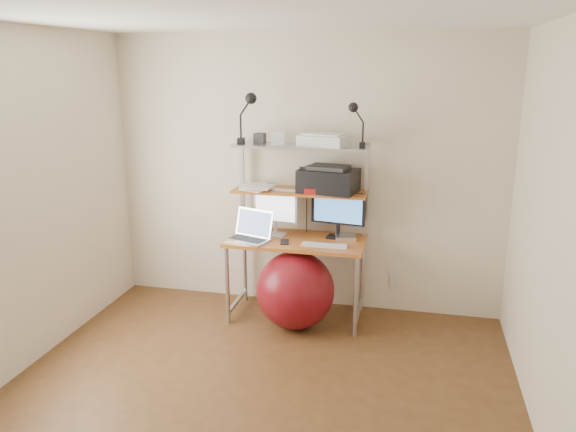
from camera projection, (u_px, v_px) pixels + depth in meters
name	position (u px, v px, depth m)	size (l,w,h in m)	color
room	(247.00, 228.00, 3.43)	(3.60, 3.60, 3.60)	brown
computer_desk	(298.00, 214.00, 4.92)	(1.20, 0.60, 1.57)	#C36625
wall_outlet	(394.00, 280.00, 5.17)	(0.08, 0.01, 0.12)	silver
monitor_silver	(275.00, 209.00, 4.98)	(0.41, 0.17, 0.46)	silver
monitor_black	(338.00, 211.00, 4.91)	(0.48, 0.16, 0.49)	black
laptop	(251.00, 233.00, 4.90)	(0.45, 0.40, 0.32)	silver
keyboard	(324.00, 245.00, 4.73)	(0.39, 0.11, 0.01)	silver
mouse	(342.00, 246.00, 4.69)	(0.08, 0.05, 0.02)	silver
mac_mini	(345.00, 237.00, 4.93)	(0.18, 0.18, 0.03)	silver
phone	(285.00, 242.00, 4.82)	(0.07, 0.13, 0.01)	black
printer	(328.00, 180.00, 4.85)	(0.54, 0.41, 0.23)	black
nas_cube	(307.00, 180.00, 4.87)	(0.14, 0.14, 0.21)	black
red_box	(315.00, 191.00, 4.80)	(0.18, 0.12, 0.05)	#AE1C1B
scanner	(324.00, 140.00, 4.76)	(0.45, 0.35, 0.10)	silver
box_white	(278.00, 138.00, 4.82)	(0.11, 0.09, 0.13)	silver
box_grey	(260.00, 138.00, 4.90)	(0.09, 0.09, 0.09)	#2C2D2F
clip_lamp_left	(249.00, 107.00, 4.76)	(0.18, 0.10, 0.44)	black
clip_lamp_right	(355.00, 115.00, 4.60)	(0.15, 0.08, 0.37)	black
exercise_ball	(295.00, 290.00, 4.84)	(0.68, 0.68, 0.68)	maroon
paper_stack	(256.00, 187.00, 5.02)	(0.38, 0.42, 0.02)	white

